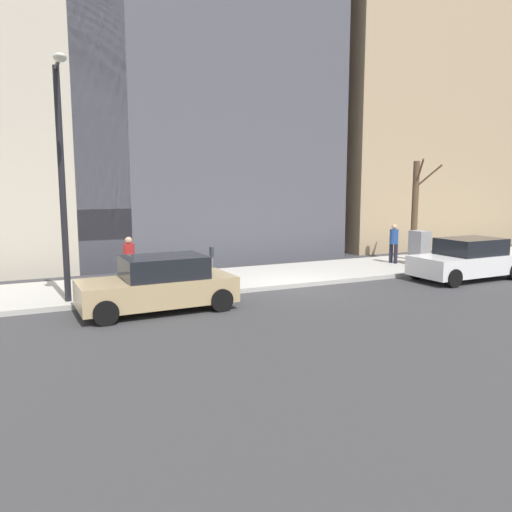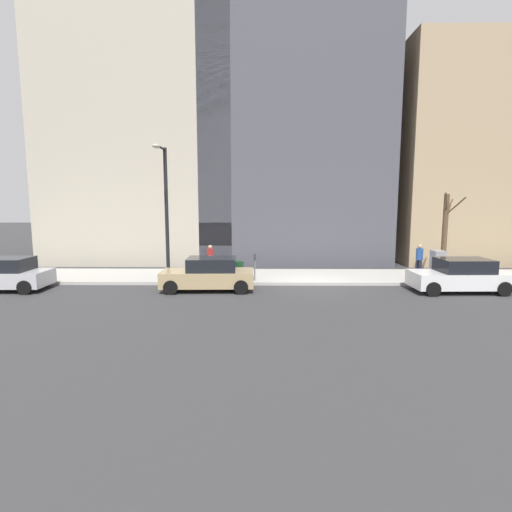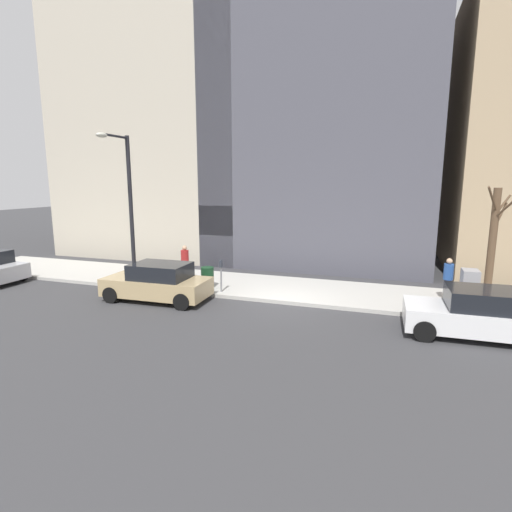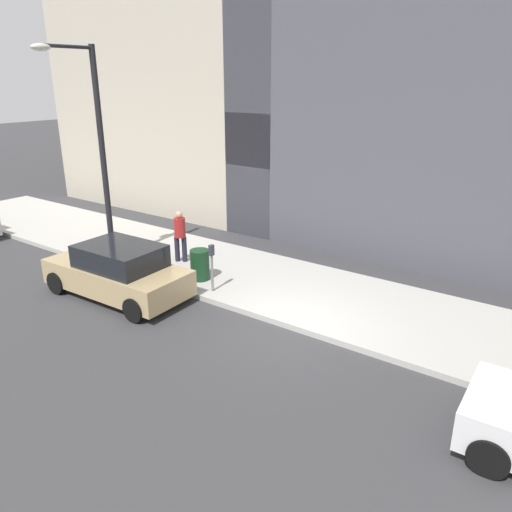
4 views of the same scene
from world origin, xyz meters
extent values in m
plane|color=#38383A|center=(0.00, 0.00, 0.00)|extent=(120.00, 120.00, 0.00)
cube|color=#B2AFA8|center=(2.00, 0.00, 0.07)|extent=(4.00, 36.00, 0.15)
cube|color=white|center=(-1.28, -6.47, 0.57)|extent=(1.92, 4.25, 0.70)
cube|color=black|center=(-1.27, -6.67, 1.22)|extent=(1.66, 2.24, 0.60)
cylinder|color=black|center=(-2.17, -4.95, 0.32)|extent=(0.24, 0.65, 0.64)
cylinder|color=black|center=(-0.47, -4.90, 0.32)|extent=(0.24, 0.65, 0.64)
cylinder|color=black|center=(-2.09, -8.05, 0.32)|extent=(0.24, 0.65, 0.64)
cylinder|color=black|center=(-0.39, -8.00, 0.32)|extent=(0.24, 0.65, 0.64)
cube|color=tan|center=(-1.07, 4.94, 0.57)|extent=(1.93, 4.25, 0.70)
cube|color=black|center=(-1.06, 4.74, 1.22)|extent=(1.67, 2.25, 0.60)
cylinder|color=black|center=(-1.97, 6.46, 0.32)|extent=(0.24, 0.65, 0.64)
cylinder|color=black|center=(-0.27, 6.51, 0.32)|extent=(0.24, 0.65, 0.64)
cylinder|color=black|center=(-1.87, 3.36, 0.32)|extent=(0.24, 0.65, 0.64)
cylinder|color=black|center=(-0.17, 3.41, 0.32)|extent=(0.24, 0.65, 0.64)
cube|color=#B7B7BC|center=(-1.24, 14.44, 0.57)|extent=(1.87, 4.23, 0.70)
cube|color=black|center=(-1.24, 14.24, 1.22)|extent=(1.64, 2.23, 0.60)
cylinder|color=black|center=(-2.06, 12.88, 0.32)|extent=(0.23, 0.64, 0.64)
cylinder|color=black|center=(-0.36, 12.91, 0.32)|extent=(0.23, 0.64, 0.64)
cylinder|color=slate|center=(0.45, 2.79, 0.68)|extent=(0.07, 0.07, 1.05)
cube|color=#2D333D|center=(0.45, 2.79, 1.35)|extent=(0.14, 0.10, 0.30)
cube|color=#A8A399|center=(1.30, -6.63, 0.24)|extent=(0.83, 0.61, 0.18)
cube|color=#939399|center=(1.30, -6.63, 0.96)|extent=(0.75, 0.55, 1.25)
cylinder|color=black|center=(0.55, 7.14, 3.40)|extent=(0.18, 0.18, 6.50)
cylinder|color=black|center=(-0.25, 7.14, 6.55)|extent=(1.60, 0.10, 0.10)
ellipsoid|color=beige|center=(-1.05, 7.14, 6.50)|extent=(0.56, 0.32, 0.20)
cylinder|color=brown|center=(2.60, -7.49, 2.32)|extent=(0.28, 0.28, 4.33)
cylinder|color=brown|center=(2.84, -7.70, 3.41)|extent=(0.55, 0.52, 1.05)
cylinder|color=brown|center=(2.13, -7.75, 3.83)|extent=(0.96, 0.66, 1.01)
cylinder|color=brown|center=(2.83, -7.74, 3.83)|extent=(0.50, 0.60, 0.82)
cylinder|color=brown|center=(2.13, -7.25, 4.06)|extent=(0.97, 0.59, 1.01)
cylinder|color=#14381E|center=(0.90, 3.64, 0.60)|extent=(0.56, 0.56, 0.90)
cylinder|color=#1E1E2D|center=(2.06, -6.05, 0.56)|extent=(0.16, 0.16, 0.82)
cylinder|color=#1E1E2D|center=(2.29, -5.99, 0.56)|extent=(0.16, 0.16, 0.82)
cylinder|color=#23478C|center=(2.18, -6.02, 1.28)|extent=(0.36, 0.36, 0.62)
sphere|color=tan|center=(2.18, -6.02, 1.70)|extent=(0.22, 0.22, 0.22)
cylinder|color=#1E1E2D|center=(1.74, 5.06, 0.56)|extent=(0.16, 0.16, 0.82)
cylinder|color=#1E1E2D|center=(1.63, 5.27, 0.56)|extent=(0.16, 0.16, 0.82)
cylinder|color=#A52323|center=(1.68, 5.16, 1.28)|extent=(0.36, 0.36, 0.62)
sphere|color=tan|center=(1.68, 5.16, 1.70)|extent=(0.22, 0.22, 0.22)
cube|color=tan|center=(11.38, -12.61, 7.13)|extent=(11.76, 11.76, 14.27)
cube|color=#4C4C56|center=(11.60, 0.24, 10.72)|extent=(12.20, 12.20, 21.45)
cube|color=#BCB29E|center=(11.74, 10.55, 12.29)|extent=(12.49, 12.49, 24.59)
camera|label=1|loc=(-14.43, 8.14, 3.46)|focal=35.00mm
camera|label=2|loc=(-19.13, 2.47, 4.05)|focal=28.00mm
camera|label=3|loc=(-14.44, -3.84, 4.67)|focal=28.00mm
camera|label=4|loc=(-9.21, -5.62, 5.79)|focal=35.00mm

